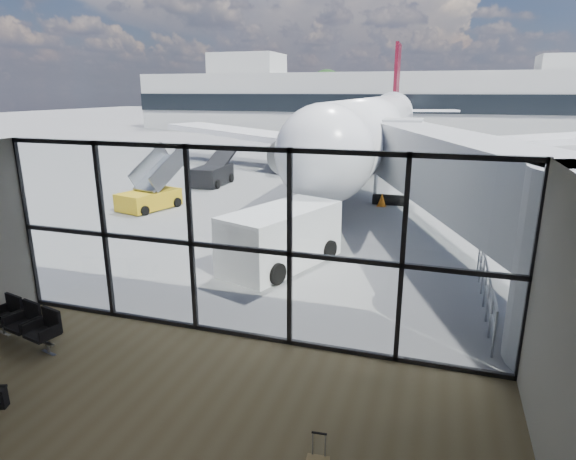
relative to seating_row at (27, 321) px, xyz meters
The scene contains 19 objects.
ground 41.97m from the seating_row, 83.70° to the left, with size 220.00×220.00×0.00m, color slate.
lounge_shell 5.94m from the seating_row, 33.84° to the right, with size 12.02×8.01×4.51m.
glass_curtain_wall 5.21m from the seating_row, 20.39° to the left, with size 12.10×0.12×4.50m.
jet_bridge 13.14m from the seating_row, 42.74° to the left, with size 8.00×16.50×4.33m.
apron_railing 11.46m from the seating_row, 27.05° to the left, with size 0.06×5.46×1.11m.
far_terminal 63.92m from the seating_row, 86.39° to the left, with size 80.00×12.20×11.00m.
tree_0 84.15m from the seating_row, 118.72° to the left, with size 4.95×4.95×7.12m.
tree_1 81.48m from the seating_row, 115.01° to the left, with size 5.61×5.61×8.07m.
tree_2 79.17m from the seating_row, 111.07° to the left, with size 6.27×6.27×9.03m.
tree_3 77.15m from the seating_row, 106.90° to the left, with size 4.95×4.95×7.12m.
tree_4 75.66m from the seating_row, 102.54° to the left, with size 5.61×5.61×8.07m.
tree_5 74.63m from the seating_row, 98.03° to the left, with size 6.27×6.27×9.03m.
seating_row is the anchor object (origin of this frame).
airliner 28.74m from the seating_row, 81.88° to the left, with size 34.67×40.11×10.33m.
service_van 7.66m from the seating_row, 59.22° to the left, with size 3.32×4.80×1.92m.
belt_loader 19.58m from the seating_row, 103.61° to the left, with size 1.87×4.40×2.00m.
mobile_stairs 13.21m from the seating_row, 111.07° to the left, with size 2.47×3.76×2.44m.
traffic_cone_a 17.44m from the seating_row, 82.95° to the left, with size 0.38×0.38×0.54m.
traffic_cone_c 17.40m from the seating_row, 69.43° to the left, with size 0.45×0.45×0.65m.
Camera 1 is at (4.17, -9.47, 5.62)m, focal length 30.00 mm.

